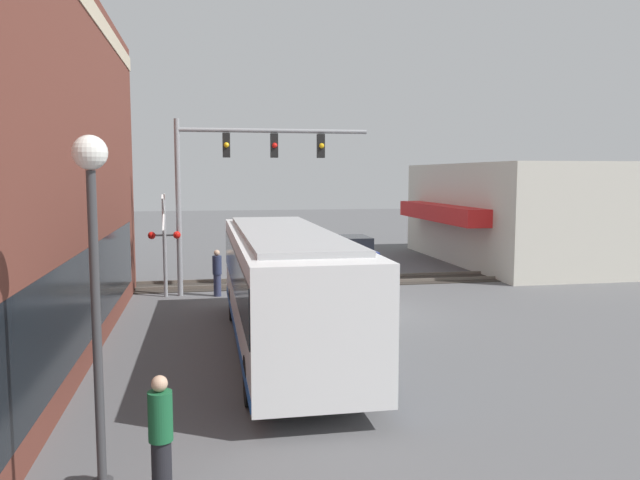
{
  "coord_description": "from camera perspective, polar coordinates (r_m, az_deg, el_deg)",
  "views": [
    {
      "loc": [
        -19.46,
        4.79,
        4.51
      ],
      "look_at": [
        2.69,
        0.67,
        2.14
      ],
      "focal_mm": 35.0,
      "sensor_mm": 36.0,
      "label": 1
    }
  ],
  "objects": [
    {
      "name": "pedestrian_by_lamp",
      "position": [
        9.32,
        -14.35,
        -16.96
      ],
      "size": [
        0.34,
        0.34,
        1.77
      ],
      "color": "black",
      "rests_on": "ground"
    },
    {
      "name": "traffic_signal_gantry",
      "position": [
        23.6,
        -7.5,
        6.79
      ],
      "size": [
        0.42,
        7.23,
        6.55
      ],
      "color": "gray",
      "rests_on": "ground"
    },
    {
      "name": "ground_plane",
      "position": [
        20.54,
        3.23,
        -6.7
      ],
      "size": [
        120.0,
        120.0,
        0.0
      ],
      "primitive_type": "plane",
      "color": "#565659"
    },
    {
      "name": "parked_car_blue",
      "position": [
        31.92,
        2.93,
        -0.96
      ],
      "size": [
        4.31,
        1.82,
        1.39
      ],
      "color": "navy",
      "rests_on": "ground"
    },
    {
      "name": "shop_building",
      "position": [
        33.83,
        17.52,
        2.37
      ],
      "size": [
        13.44,
        8.5,
        5.06
      ],
      "color": "beige",
      "rests_on": "ground"
    },
    {
      "name": "crossing_signal",
      "position": [
        23.57,
        -14.04,
        0.43
      ],
      "size": [
        1.41,
        1.18,
        3.81
      ],
      "color": "gray",
      "rests_on": "ground"
    },
    {
      "name": "city_bus",
      "position": [
        16.1,
        -3.29,
        -3.99
      ],
      "size": [
        11.31,
        2.59,
        3.12
      ],
      "color": "white",
      "rests_on": "ground"
    },
    {
      "name": "rail_track_near",
      "position": [
        26.29,
        0.12,
        -3.82
      ],
      "size": [
        2.6,
        60.0,
        0.15
      ],
      "color": "#332D28",
      "rests_on": "ground"
    },
    {
      "name": "pedestrian_at_crossing",
      "position": [
        23.49,
        -9.39,
        -2.95
      ],
      "size": [
        0.34,
        0.34,
        1.74
      ],
      "color": "#2D3351",
      "rests_on": "ground"
    },
    {
      "name": "streetlamp",
      "position": [
        8.5,
        -19.85,
        -4.7
      ],
      "size": [
        0.44,
        0.44,
        5.01
      ],
      "color": "#38383A",
      "rests_on": "ground"
    }
  ]
}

